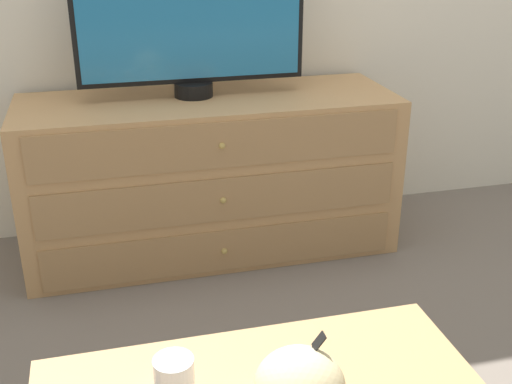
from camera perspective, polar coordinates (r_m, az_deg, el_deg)
ground_plane at (r=3.07m, az=-2.90°, el=-1.99°), size 12.00×12.00×0.00m
dresser at (r=2.66m, az=-4.07°, el=1.52°), size 1.50×0.54×0.65m
tv at (r=2.53m, az=-5.86°, el=15.81°), size 0.89×0.15×0.64m
drink_cup at (r=1.38m, az=-7.27°, el=-16.19°), size 0.08×0.08×0.09m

